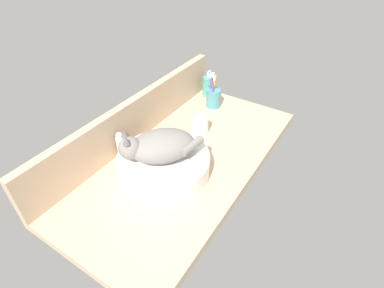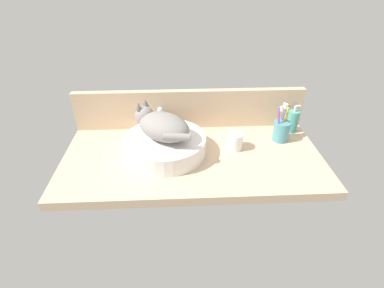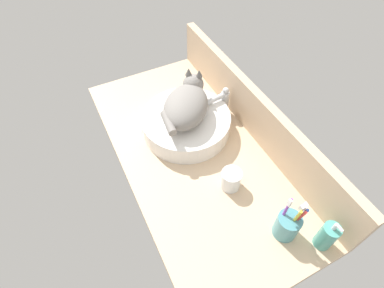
# 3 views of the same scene
# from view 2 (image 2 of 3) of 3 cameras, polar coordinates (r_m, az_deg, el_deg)

# --- Properties ---
(ground_plane) EXTENTS (1.16, 0.57, 0.04)m
(ground_plane) POSITION_cam_2_polar(r_m,az_deg,el_deg) (1.37, 0.10, -2.75)
(ground_plane) COLOR #D1B28E
(backsplash_panel) EXTENTS (1.16, 0.04, 0.20)m
(backsplash_panel) POSITION_cam_2_polar(r_m,az_deg,el_deg) (1.54, -0.42, 6.70)
(backsplash_panel) COLOR #CCAD8C
(backsplash_panel) RESTS_ON ground_plane
(sink_basin) EXTENTS (0.37, 0.37, 0.08)m
(sink_basin) POSITION_cam_2_polar(r_m,az_deg,el_deg) (1.35, -5.13, -0.26)
(sink_basin) COLOR white
(sink_basin) RESTS_ON ground_plane
(cat) EXTENTS (0.30, 0.29, 0.14)m
(cat) POSITION_cam_2_polar(r_m,az_deg,el_deg) (1.31, -5.81, 3.57)
(cat) COLOR gray
(cat) RESTS_ON sink_basin
(faucet) EXTENTS (0.04, 0.12, 0.14)m
(faucet) POSITION_cam_2_polar(r_m,az_deg,el_deg) (1.50, -5.94, 4.62)
(faucet) COLOR silver
(faucet) RESTS_ON ground_plane
(soap_dispenser) EXTENTS (0.06, 0.06, 0.14)m
(soap_dispenser) POSITION_cam_2_polar(r_m,az_deg,el_deg) (1.60, 18.65, 4.19)
(soap_dispenser) COLOR teal
(soap_dispenser) RESTS_ON ground_plane
(toothbrush_cup) EXTENTS (0.08, 0.08, 0.19)m
(toothbrush_cup) POSITION_cam_2_polar(r_m,az_deg,el_deg) (1.51, 16.63, 2.55)
(toothbrush_cup) COLOR teal
(toothbrush_cup) RESTS_ON ground_plane
(water_glass) EXTENTS (0.07, 0.07, 0.08)m
(water_glass) POSITION_cam_2_polar(r_m,az_deg,el_deg) (1.40, 8.13, 0.36)
(water_glass) COLOR white
(water_glass) RESTS_ON ground_plane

